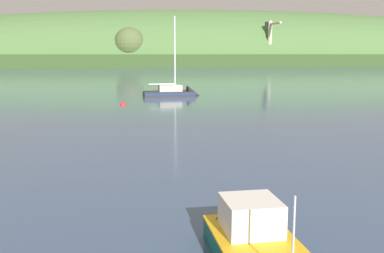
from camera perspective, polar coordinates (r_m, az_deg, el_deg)
The scene contains 5 objects.
far_shoreline_hill at distance 256.36m, azimuth 0.79°, elevation 8.09°, with size 598.69×119.73×60.28m.
dockside_crane at distance 224.90m, azimuth 9.99°, elevation 10.44°, with size 4.75×15.70×21.79m.
sailboat_midwater_white at distance 67.26m, azimuth -2.08°, elevation 4.12°, with size 8.72×3.72×13.32m.
fishing_boat_moored at distance 14.48m, azimuth 8.28°, elevation -15.79°, with size 2.73×6.48×4.03m.
mooring_buoy_midchannel at distance 56.76m, azimuth -8.82°, elevation 2.78°, with size 0.77×0.77×0.85m.
Camera 1 is at (-2.23, -1.39, 6.53)m, focal length 41.55 mm.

